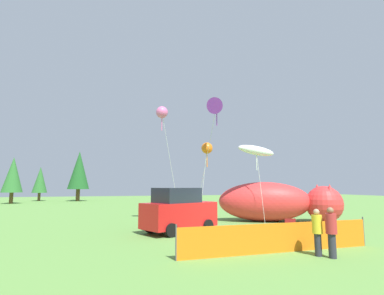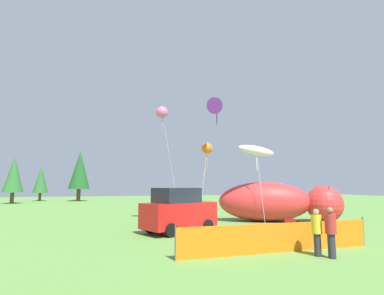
{
  "view_description": "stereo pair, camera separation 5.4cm",
  "coord_description": "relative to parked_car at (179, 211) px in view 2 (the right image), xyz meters",
  "views": [
    {
      "loc": [
        -6.57,
        -14.52,
        2.46
      ],
      "look_at": [
        -1.02,
        3.73,
        4.9
      ],
      "focal_mm": 28.0,
      "sensor_mm": 36.0,
      "label": 1
    },
    {
      "loc": [
        -6.51,
        -14.54,
        2.46
      ],
      "look_at": [
        -1.02,
        3.73,
        4.9
      ],
      "focal_mm": 28.0,
      "sensor_mm": 36.0,
      "label": 2
    }
  ],
  "objects": [
    {
      "name": "spectator_in_red_shirt",
      "position": [
        3.65,
        -6.98,
        -0.2
      ],
      "size": [
        0.37,
        0.37,
        1.72
      ],
      "color": "#2D2D38",
      "rests_on": "ground"
    },
    {
      "name": "ground_plane",
      "position": [
        2.52,
        -1.21,
        -1.14
      ],
      "size": [
        120.0,
        120.0,
        0.0
      ],
      "primitive_type": "plane",
      "color": "#609342"
    },
    {
      "name": "kite_pink_octopus",
      "position": [
        -0.11,
        4.46,
        6.39
      ],
      "size": [
        2.11,
        1.63,
        7.99
      ],
      "color": "silver",
      "rests_on": "ground"
    },
    {
      "name": "horizon_tree_east",
      "position": [
        -7.51,
        36.4,
        3.81
      ],
      "size": [
        3.38,
        3.38,
        8.07
      ],
      "color": "brown",
      "rests_on": "ground"
    },
    {
      "name": "kite_white_ghost",
      "position": [
        5.77,
        1.89,
        3.63
      ],
      "size": [
        2.8,
        0.92,
        5.27
      ],
      "color": "silver",
      "rests_on": "ground"
    },
    {
      "name": "safety_fence",
      "position": [
        2.46,
        -5.68,
        -0.61
      ],
      "size": [
        8.11,
        0.22,
        1.18
      ],
      "rotation": [
        0.0,
        0.0,
        0.02
      ],
      "color": "orange",
      "rests_on": "ground"
    },
    {
      "name": "horizon_tree_mid",
      "position": [
        -13.58,
        38.7,
        2.27
      ],
      "size": [
        2.32,
        2.32,
        5.55
      ],
      "color": "brown",
      "rests_on": "ground"
    },
    {
      "name": "kite_purple_delta",
      "position": [
        2.75,
        1.32,
        6.31
      ],
      "size": [
        1.58,
        3.62,
        8.11
      ],
      "color": "silver",
      "rests_on": "ground"
    },
    {
      "name": "kite_orange_flower",
      "position": [
        2.83,
        3.38,
        3.85
      ],
      "size": [
        0.96,
        0.77,
        5.4
      ],
      "color": "silver",
      "rests_on": "ground"
    },
    {
      "name": "horizon_tree_west",
      "position": [
        -15.81,
        31.58,
        2.83
      ],
      "size": [
        2.71,
        2.71,
        6.47
      ],
      "color": "brown",
      "rests_on": "ground"
    },
    {
      "name": "inflatable_cat",
      "position": [
        7.74,
        2.77,
        0.11
      ],
      "size": [
        8.31,
        5.44,
        2.72
      ],
      "rotation": [
        0.0,
        0.0,
        -0.43
      ],
      "color": "red",
      "rests_on": "ground"
    },
    {
      "name": "folding_chair",
      "position": [
        4.52,
        -3.26,
        -0.6
      ],
      "size": [
        0.64,
        0.64,
        0.94
      ],
      "rotation": [
        0.0,
        0.0,
        1.38
      ],
      "color": "maroon",
      "rests_on": "ground"
    },
    {
      "name": "parked_car",
      "position": [
        0.0,
        0.0,
        0.0
      ],
      "size": [
        4.37,
        3.28,
        2.35
      ],
      "rotation": [
        0.0,
        0.0,
        0.43
      ],
      "color": "red",
      "rests_on": "ground"
    },
    {
      "name": "spectator_in_green_shirt",
      "position": [
        3.4,
        -6.58,
        -0.25
      ],
      "size": [
        0.36,
        0.36,
        1.64
      ],
      "color": "#2D2D38",
      "rests_on": "ground"
    }
  ]
}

